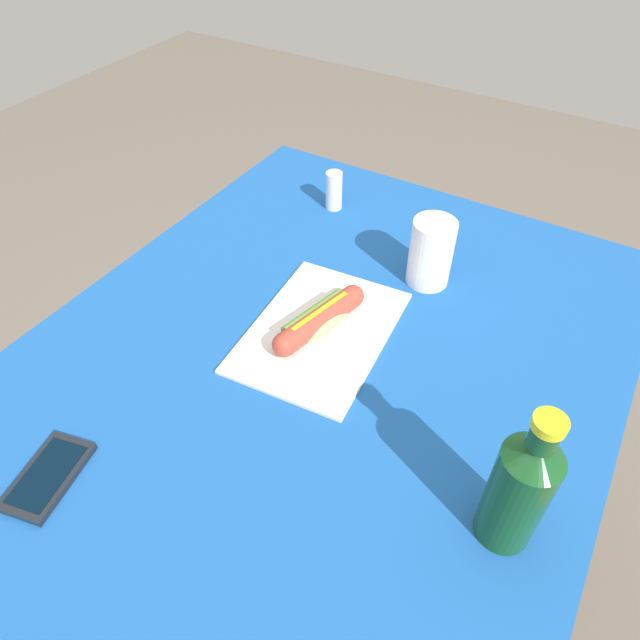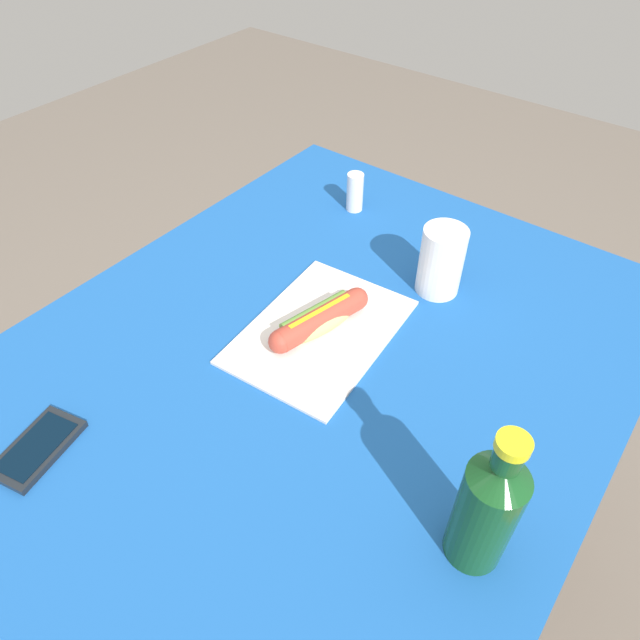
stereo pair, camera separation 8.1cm
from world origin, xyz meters
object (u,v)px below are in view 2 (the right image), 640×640
hot_dog (320,320)px  salt_shaker (355,192)px  cell_phone (38,448)px  soda_bottle (487,508)px  drinking_cup (441,261)px

hot_dog → salt_shaker: (0.35, 0.18, 0.01)m
cell_phone → soda_bottle: size_ratio=0.60×
hot_dog → drinking_cup: bearing=-24.5°
hot_dog → soda_bottle: bearing=-115.8°
hot_dog → drinking_cup: drinking_cup is taller
hot_dog → cell_phone: bearing=158.3°
hot_dog → soda_bottle: 0.43m
hot_dog → salt_shaker: bearing=26.5°
drinking_cup → salt_shaker: 0.31m
soda_bottle → cell_phone: bearing=114.1°
cell_phone → soda_bottle: bearing=-65.9°
drinking_cup → salt_shaker: drinking_cup is taller
salt_shaker → soda_bottle: bearing=-133.9°
salt_shaker → hot_dog: bearing=-153.5°
hot_dog → drinking_cup: (0.23, -0.10, 0.04)m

